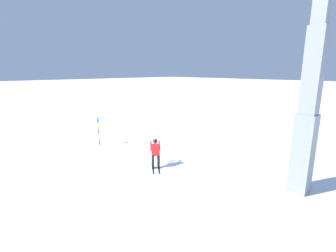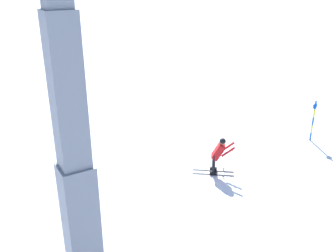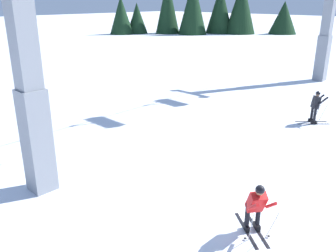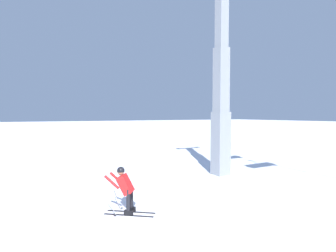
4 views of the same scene
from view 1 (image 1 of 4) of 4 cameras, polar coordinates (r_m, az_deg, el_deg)
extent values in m
plane|color=white|center=(12.75, -7.39, -10.94)|extent=(260.00, 260.00, 0.00)
cube|color=black|center=(13.33, -3.53, -9.75)|extent=(1.08, 1.35, 0.01)
cube|color=black|center=(13.29, -3.54, -9.41)|extent=(0.26, 0.29, 0.16)
cylinder|color=black|center=(13.14, -3.56, -7.70)|extent=(0.13, 0.13, 0.69)
cube|color=black|center=(13.34, -2.21, -9.71)|extent=(1.08, 1.35, 0.01)
cube|color=black|center=(13.30, -2.22, -9.37)|extent=(0.26, 0.29, 0.16)
cylinder|color=black|center=(13.15, -2.23, -7.66)|extent=(0.13, 0.13, 0.69)
cube|color=red|center=(13.13, -2.95, -5.61)|extent=(0.66, 0.67, 0.68)
sphere|color=#997051|center=(13.15, -3.00, -3.70)|extent=(0.23, 0.23, 0.23)
sphere|color=black|center=(13.14, -3.01, -3.56)|extent=(0.25, 0.25, 0.25)
cylinder|color=red|center=(13.44, -4.02, -4.67)|extent=(0.38, 0.45, 0.45)
cylinder|color=gray|center=(13.69, -4.18, -7.10)|extent=(0.21, 0.45, 1.18)
cylinder|color=black|center=(13.67, -4.32, -8.96)|extent=(0.07, 0.07, 0.01)
cylinder|color=red|center=(13.46, -2.05, -4.62)|extent=(0.38, 0.45, 0.45)
cylinder|color=gray|center=(13.71, -1.85, -7.04)|extent=(0.39, 0.31, 1.18)
cylinder|color=black|center=(13.70, -1.60, -8.88)|extent=(0.07, 0.07, 0.01)
cube|color=gray|center=(11.78, 28.93, -5.75)|extent=(0.76, 0.76, 3.39)
cube|color=gray|center=(11.26, 30.83, 10.86)|extent=(0.64, 0.64, 3.39)
cylinder|color=blue|center=(17.82, -15.73, -3.67)|extent=(0.07, 0.07, 0.39)
cylinder|color=yellow|center=(17.71, -15.81, -2.44)|extent=(0.07, 0.07, 0.39)
cylinder|color=blue|center=(17.61, -15.89, -1.21)|extent=(0.07, 0.07, 0.39)
cylinder|color=yellow|center=(17.53, -15.97, 0.04)|extent=(0.07, 0.07, 0.39)
cylinder|color=blue|center=(17.45, -16.05, 1.31)|extent=(0.07, 0.07, 0.39)
cylinder|color=blue|center=(17.45, -16.08, 1.13)|extent=(0.02, 0.28, 0.28)
camera|label=2|loc=(18.45, 44.60, 16.51)|focal=39.83mm
camera|label=3|loc=(20.46, 5.86, 15.16)|focal=37.96mm
camera|label=4|loc=(12.37, -41.93, 0.70)|focal=27.31mm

